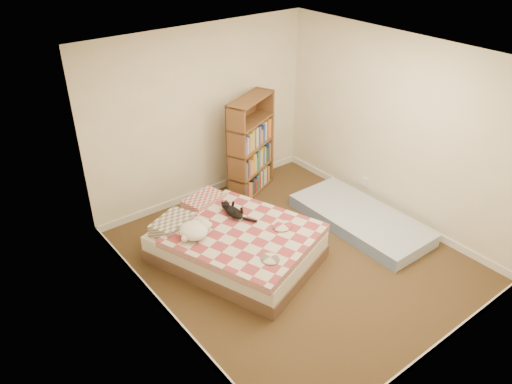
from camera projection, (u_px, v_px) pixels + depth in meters
room at (298, 172)px, 5.63m from camera, size 3.51×4.01×2.51m
bed at (234, 242)px, 6.11m from camera, size 1.89×2.24×0.51m
bookshelf at (250, 158)px, 7.39m from camera, size 1.02×0.65×1.50m
floor_mattress at (360, 219)px, 6.81m from camera, size 0.88×1.94×0.17m
black_cat at (233, 211)px, 6.20m from camera, size 0.18×0.55×0.13m
white_dog at (195, 231)px, 5.78m from camera, size 0.48×0.48×0.17m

